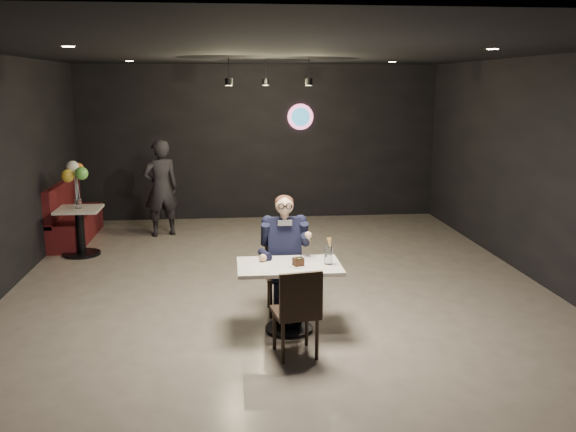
{
  "coord_description": "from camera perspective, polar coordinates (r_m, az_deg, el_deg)",
  "views": [
    {
      "loc": [
        -0.65,
        -7.47,
        2.64
      ],
      "look_at": [
        0.04,
        -0.68,
        1.15
      ],
      "focal_mm": 38.0,
      "sensor_mm": 36.0,
      "label": 1
    }
  ],
  "objects": [
    {
      "name": "booth_bench",
      "position": [
        11.03,
        -19.27,
        0.44
      ],
      "size": [
        0.5,
        2.01,
        1.0
      ],
      "primitive_type": "cube",
      "color": "#4D1014",
      "rests_on": "floor"
    },
    {
      "name": "balloon_vase",
      "position": [
        9.95,
        -19.03,
        1.13
      ],
      "size": [
        0.1,
        0.1,
        0.15
      ],
      "primitive_type": "cylinder",
      "color": "silver",
      "rests_on": "side_table"
    },
    {
      "name": "seated_man",
      "position": [
        7.04,
        -0.36,
        -3.5
      ],
      "size": [
        0.6,
        0.8,
        1.44
      ],
      "primitive_type": "cube",
      "color": "black",
      "rests_on": "floor"
    },
    {
      "name": "chair_near",
      "position": [
        6.04,
        0.69,
        -8.84
      ],
      "size": [
        0.49,
        0.52,
        0.92
      ],
      "primitive_type": "cube",
      "rotation": [
        0.0,
        0.0,
        0.16
      ],
      "color": "black",
      "rests_on": "floor"
    },
    {
      "name": "pendant_lights",
      "position": [
        9.5,
        -1.89,
        13.76
      ],
      "size": [
        1.4,
        1.2,
        0.36
      ],
      "primitive_type": "cube",
      "color": "black",
      "rests_on": "floor"
    },
    {
      "name": "sundae_glass",
      "position": [
        6.51,
        3.81,
        -3.69
      ],
      "size": [
        0.09,
        0.09,
        0.19
      ],
      "primitive_type": "cylinder",
      "color": "silver",
      "rests_on": "main_table"
    },
    {
      "name": "chair_far",
      "position": [
        7.12,
        -0.36,
        -5.51
      ],
      "size": [
        0.42,
        0.46,
        0.92
      ],
      "primitive_type": "cube",
      "color": "black",
      "rests_on": "floor"
    },
    {
      "name": "cake_slice",
      "position": [
        6.42,
        0.97,
        -4.33
      ],
      "size": [
        0.13,
        0.12,
        0.07
      ],
      "primitive_type": "cube",
      "rotation": [
        0.0,
        0.0,
        0.35
      ],
      "color": "black",
      "rests_on": "dessert_plate"
    },
    {
      "name": "side_table",
      "position": [
        10.03,
        -18.86,
        -1.21
      ],
      "size": [
        0.65,
        0.65,
        0.82
      ],
      "primitive_type": "cube",
      "color": "silver",
      "rests_on": "floor"
    },
    {
      "name": "wafer_cone",
      "position": [
        6.44,
        3.93,
        -2.55
      ],
      "size": [
        0.07,
        0.07,
        0.12
      ],
      "primitive_type": "cone",
      "rotation": [
        0.0,
        0.0,
        0.26
      ],
      "color": "tan",
      "rests_on": "sundae_glass"
    },
    {
      "name": "passerby",
      "position": [
        10.87,
        -11.8,
        2.56
      ],
      "size": [
        0.72,
        0.6,
        1.69
      ],
      "primitive_type": "imported",
      "rotation": [
        0.0,
        0.0,
        3.5
      ],
      "color": "black",
      "rests_on": "floor"
    },
    {
      "name": "balloon_bunch",
      "position": [
        9.89,
        -19.18,
        3.25
      ],
      "size": [
        0.36,
        0.36,
        0.6
      ],
      "primitive_type": "cube",
      "color": "gold",
      "rests_on": "balloon_vase"
    },
    {
      "name": "floor",
      "position": [
        7.95,
        -0.75,
        -7.07
      ],
      "size": [
        9.0,
        9.0,
        0.0
      ],
      "primitive_type": "plane",
      "color": "gray",
      "rests_on": "ground"
    },
    {
      "name": "dessert_plate",
      "position": [
        6.45,
        0.92,
        -4.67
      ],
      "size": [
        0.19,
        0.19,
        0.01
      ],
      "primitive_type": "cylinder",
      "color": "white",
      "rests_on": "main_table"
    },
    {
      "name": "mint_leaf",
      "position": [
        6.4,
        1.06,
        -4.0
      ],
      "size": [
        0.06,
        0.04,
        0.01
      ],
      "primitive_type": "ellipsoid",
      "color": "#2A7D29",
      "rests_on": "cake_slice"
    },
    {
      "name": "wall_sign",
      "position": [
        12.05,
        1.17,
        9.26
      ],
      "size": [
        0.5,
        0.06,
        0.5
      ],
      "primitive_type": null,
      "color": "pink",
      "rests_on": "floor"
    },
    {
      "name": "main_table",
      "position": [
        6.63,
        0.09,
        -7.66
      ],
      "size": [
        1.1,
        0.7,
        0.75
      ],
      "primitive_type": "cube",
      "color": "silver",
      "rests_on": "floor"
    }
  ]
}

